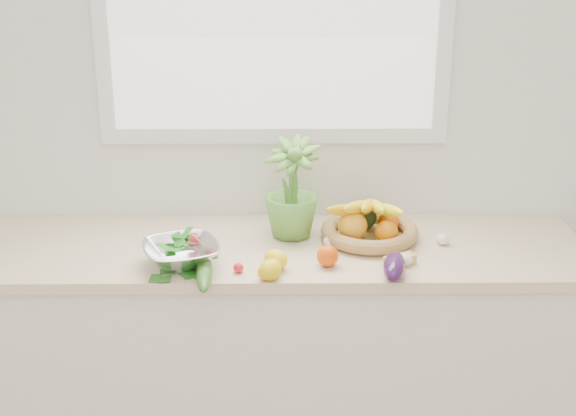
{
  "coord_description": "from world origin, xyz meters",
  "views": [
    {
      "loc": [
        0.03,
        -0.69,
        2.06
      ],
      "look_at": [
        0.05,
        1.93,
        1.05
      ],
      "focal_mm": 50.0,
      "sensor_mm": 36.0,
      "label": 1
    }
  ],
  "objects_px": {
    "cucumber": "(204,272)",
    "fruit_basket": "(369,226)",
    "eggplant": "(394,266)",
    "colander_with_spinach": "(181,249)",
    "apple": "(194,242)",
    "potted_herb": "(292,187)"
  },
  "relations": [
    {
      "from": "apple",
      "to": "fruit_basket",
      "type": "distance_m",
      "value": 0.63
    },
    {
      "from": "cucumber",
      "to": "fruit_basket",
      "type": "relative_size",
      "value": 0.65
    },
    {
      "from": "fruit_basket",
      "to": "colander_with_spinach",
      "type": "bearing_deg",
      "value": -160.55
    },
    {
      "from": "apple",
      "to": "cucumber",
      "type": "xyz_separation_m",
      "value": [
        0.06,
        -0.22,
        -0.01
      ]
    },
    {
      "from": "eggplant",
      "to": "potted_herb",
      "type": "height_order",
      "value": "potted_herb"
    },
    {
      "from": "potted_herb",
      "to": "eggplant",
      "type": "bearing_deg",
      "value": -46.29
    },
    {
      "from": "cucumber",
      "to": "fruit_basket",
      "type": "xyz_separation_m",
      "value": [
        0.57,
        0.33,
        0.03
      ]
    },
    {
      "from": "potted_herb",
      "to": "colander_with_spinach",
      "type": "xyz_separation_m",
      "value": [
        -0.37,
        -0.26,
        -0.12
      ]
    },
    {
      "from": "cucumber",
      "to": "fruit_basket",
      "type": "height_order",
      "value": "fruit_basket"
    },
    {
      "from": "colander_with_spinach",
      "to": "cucumber",
      "type": "bearing_deg",
      "value": -48.91
    },
    {
      "from": "colander_with_spinach",
      "to": "apple",
      "type": "bearing_deg",
      "value": 75.54
    },
    {
      "from": "colander_with_spinach",
      "to": "eggplant",
      "type": "bearing_deg",
      "value": -6.77
    },
    {
      "from": "apple",
      "to": "colander_with_spinach",
      "type": "distance_m",
      "value": 0.13
    },
    {
      "from": "apple",
      "to": "colander_with_spinach",
      "type": "xyz_separation_m",
      "value": [
        -0.03,
        -0.12,
        0.03
      ]
    },
    {
      "from": "eggplant",
      "to": "potted_herb",
      "type": "xyz_separation_m",
      "value": [
        -0.33,
        0.35,
        0.15
      ]
    },
    {
      "from": "cucumber",
      "to": "colander_with_spinach",
      "type": "xyz_separation_m",
      "value": [
        -0.09,
        0.1,
        0.04
      ]
    },
    {
      "from": "apple",
      "to": "eggplant",
      "type": "distance_m",
      "value": 0.71
    },
    {
      "from": "eggplant",
      "to": "cucumber",
      "type": "xyz_separation_m",
      "value": [
        -0.62,
        -0.01,
        -0.01
      ]
    },
    {
      "from": "eggplant",
      "to": "colander_with_spinach",
      "type": "height_order",
      "value": "colander_with_spinach"
    },
    {
      "from": "eggplant",
      "to": "fruit_basket",
      "type": "relative_size",
      "value": 0.44
    },
    {
      "from": "eggplant",
      "to": "potted_herb",
      "type": "relative_size",
      "value": 0.52
    },
    {
      "from": "potted_herb",
      "to": "fruit_basket",
      "type": "relative_size",
      "value": 0.84
    }
  ]
}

